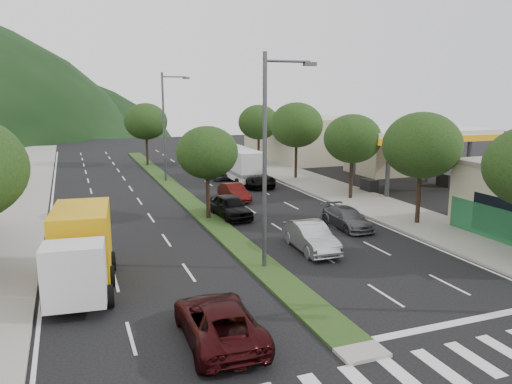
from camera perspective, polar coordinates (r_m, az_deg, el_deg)
name	(u,v)px	position (r m, az deg, el deg)	size (l,w,h in m)	color
ground	(354,347)	(17.51, 11.11, -17.00)	(160.00, 160.00, 0.00)	black
sidewalk_right	(325,187)	(44.10, 7.91, 0.57)	(5.00, 90.00, 0.15)	gray
sidewalk_left	(2,211)	(39.13, -27.04, -1.97)	(6.00, 90.00, 0.15)	gray
median	(177,191)	(42.62, -9.02, 0.14)	(1.60, 56.00, 0.12)	#213814
crosswalk	(390,379)	(16.08, 15.08, -19.93)	(19.00, 2.20, 0.01)	silver
gas_canopy	(412,135)	(44.56, 17.35, 6.21)	(12.20, 8.20, 5.25)	silver
bldg_right_far	(303,137)	(63.68, 5.34, 6.22)	(10.00, 16.00, 5.20)	#B3A88E
tree_r_b	(422,145)	(32.39, 18.44, 5.08)	(4.80, 4.80, 6.94)	black
tree_r_c	(353,139)	(38.92, 10.98, 5.99)	(4.40, 4.40, 6.48)	black
tree_r_d	(297,125)	(47.66, 4.65, 7.63)	(5.00, 5.00, 7.17)	black
tree_r_e	(259,122)	(56.86, 0.30, 7.98)	(4.60, 4.60, 6.71)	black
tree_med_near	(207,153)	(32.32, -5.60, 4.51)	(4.00, 4.00, 6.02)	black
tree_med_far	(146,121)	(57.68, -12.48, 7.88)	(4.80, 4.80, 6.94)	black
streetlight_near	(269,152)	(22.82, 1.48, 4.63)	(2.60, 0.25, 10.00)	#47494C
streetlight_mid	(166,122)	(46.85, -10.25, 7.92)	(2.60, 0.25, 10.00)	#47494C
sedan_silver	(311,237)	(26.58, 6.27, -5.11)	(1.58, 4.54, 1.49)	#A9ACB1
suv_maroon	(219,321)	(17.32, -4.30, -14.49)	(2.36, 5.12, 1.42)	black
car_queue_a	(230,206)	(33.28, -2.94, -1.66)	(1.80, 4.48, 1.53)	black
car_queue_b	(347,218)	(31.28, 10.37, -2.94)	(1.76, 4.32, 1.25)	#4B4C50
car_queue_c	(234,192)	(38.53, -2.51, -0.02)	(1.38, 3.96, 1.30)	#460D0B
car_queue_d	(255,178)	(44.34, -0.09, 1.62)	(2.50, 5.41, 1.50)	black
car_queue_e	(217,172)	(48.38, -4.53, 2.28)	(1.52, 3.79, 1.29)	#4A4A4F
box_truck	(81,252)	(22.69, -19.37, -6.47)	(3.17, 6.90, 3.30)	silver
motorhome	(239,164)	(46.85, -1.92, 3.24)	(2.61, 8.03, 3.07)	silver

